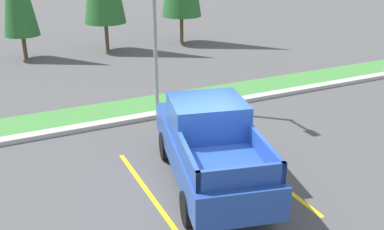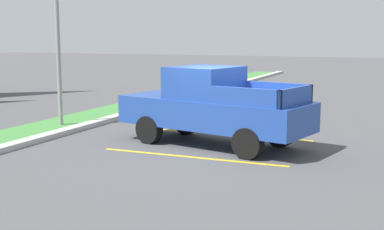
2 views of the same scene
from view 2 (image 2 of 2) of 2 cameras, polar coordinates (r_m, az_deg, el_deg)
name	(u,v)px [view 2 (image 2 of 2)]	position (r m, az deg, el deg)	size (l,w,h in m)	color
ground_plane	(221,148)	(13.70, 3.19, -3.64)	(120.00, 120.00, 0.00)	#4C4C4F
parking_line_near	(191,157)	(12.68, -0.07, -4.61)	(0.12, 4.80, 0.01)	yellow
parking_line_far	(232,135)	(15.53, 4.38, -2.17)	(0.12, 4.80, 0.01)	yellow
curb_strip	(63,132)	(16.03, -13.90, -1.80)	(56.00, 0.40, 0.15)	#B2B2AD
grass_median	(33,131)	(16.71, -16.93, -1.66)	(56.00, 1.80, 0.06)	#42843D
pickup_truck_main	(212,107)	(13.94, 2.23, 0.93)	(3.06, 5.52, 2.10)	black
street_light	(61,5)	(17.13, -14.14, 11.58)	(0.24, 1.49, 6.63)	gray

